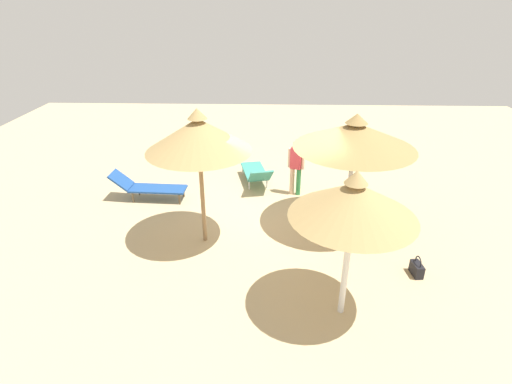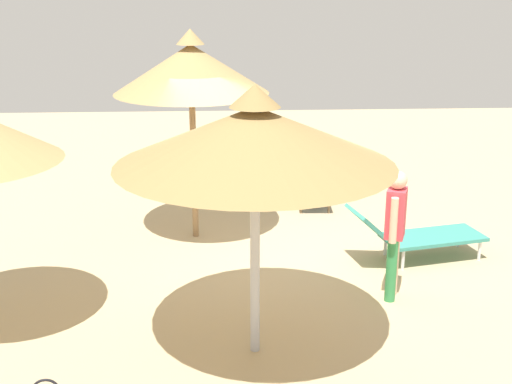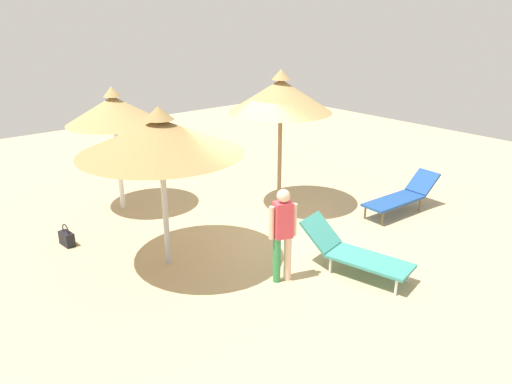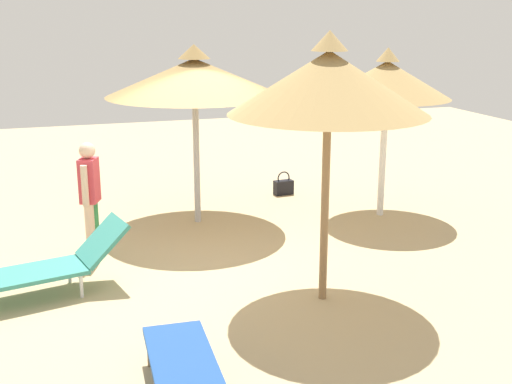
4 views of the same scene
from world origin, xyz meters
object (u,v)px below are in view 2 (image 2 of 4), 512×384
at_px(lounge_chair_near_right, 414,234).
at_px(person_standing_front, 395,227).
at_px(parasol_umbrella_near_left, 191,69).
at_px(parasol_umbrella_center, 255,136).
at_px(lounge_chair_edge, 311,175).

xyz_separation_m(lounge_chair_near_right, person_standing_front, (-0.58, -1.12, 0.54)).
relative_size(parasol_umbrella_near_left, lounge_chair_near_right, 1.53).
bearing_deg(parasol_umbrella_near_left, lounge_chair_near_right, -19.77).
height_order(parasol_umbrella_center, lounge_chair_edge, parasol_umbrella_center).
bearing_deg(parasol_umbrella_center, parasol_umbrella_near_left, 102.32).
height_order(parasol_umbrella_near_left, lounge_chair_edge, parasol_umbrella_near_left).
height_order(lounge_chair_edge, person_standing_front, person_standing_front).
distance_m(parasol_umbrella_center, lounge_chair_near_right, 3.79).
distance_m(parasol_umbrella_center, lounge_chair_edge, 5.74).
xyz_separation_m(parasol_umbrella_near_left, lounge_chair_edge, (2.02, 1.87, -2.16)).
xyz_separation_m(parasol_umbrella_center, lounge_chair_edge, (1.28, 5.25, -1.94)).
relative_size(parasol_umbrella_center, lounge_chair_near_right, 1.40).
height_order(parasol_umbrella_near_left, lounge_chair_near_right, parasol_umbrella_near_left).
bearing_deg(lounge_chair_edge, parasol_umbrella_near_left, -137.15).
bearing_deg(lounge_chair_edge, person_standing_front, -83.55).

